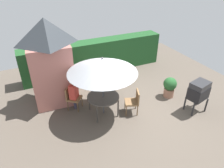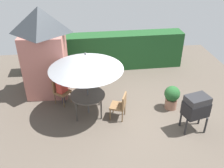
% 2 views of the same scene
% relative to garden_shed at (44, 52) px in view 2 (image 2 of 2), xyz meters
% --- Properties ---
extents(ground_plane, '(11.00, 11.00, 0.00)m').
position_rel_garden_shed_xyz_m(ground_plane, '(2.29, -1.78, -1.65)').
color(ground_plane, brown).
extents(hedge_backdrop, '(6.84, 0.78, 1.56)m').
position_rel_garden_shed_xyz_m(hedge_backdrop, '(2.29, 1.72, -0.87)').
color(hedge_backdrop, '#1E4C23').
rests_on(hedge_backdrop, ground).
extents(garden_shed, '(1.62, 1.44, 3.23)m').
position_rel_garden_shed_xyz_m(garden_shed, '(0.00, 0.00, 0.00)').
color(garden_shed, '#B26B60').
rests_on(garden_shed, ground).
extents(patio_table, '(1.12, 1.12, 0.73)m').
position_rel_garden_shed_xyz_m(patio_table, '(1.39, -1.52, -0.99)').
color(patio_table, '#47423D').
rests_on(patio_table, ground).
extents(patio_umbrella, '(2.31, 2.31, 2.21)m').
position_rel_garden_shed_xyz_m(patio_umbrella, '(1.39, -1.52, 0.26)').
color(patio_umbrella, '#4C4C51').
rests_on(patio_umbrella, ground).
extents(bbq_grill, '(0.80, 0.65, 1.20)m').
position_rel_garden_shed_xyz_m(bbq_grill, '(4.51, -2.79, -0.80)').
color(bbq_grill, black).
rests_on(bbq_grill, ground).
extents(chair_near_shed, '(0.65, 0.65, 0.90)m').
position_rel_garden_shed_xyz_m(chair_near_shed, '(0.47, -0.77, -1.13)').
color(chair_near_shed, olive).
rests_on(chair_near_shed, ground).
extents(chair_far_side, '(0.60, 0.60, 0.90)m').
position_rel_garden_shed_xyz_m(chair_far_side, '(2.40, -1.93, -1.13)').
color(chair_far_side, olive).
rests_on(chair_far_side, ground).
extents(potted_plant_by_shed, '(0.53, 0.53, 0.85)m').
position_rel_garden_shed_xyz_m(potted_plant_by_shed, '(4.22, -1.63, -1.18)').
color(potted_plant_by_shed, '#936651').
rests_on(potted_plant_by_shed, ground).
extents(person_in_red, '(0.40, 0.42, 1.26)m').
position_rel_garden_shed_xyz_m(person_in_red, '(0.54, -0.83, -0.86)').
color(person_in_red, '#CC3D33').
rests_on(person_in_red, ground).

